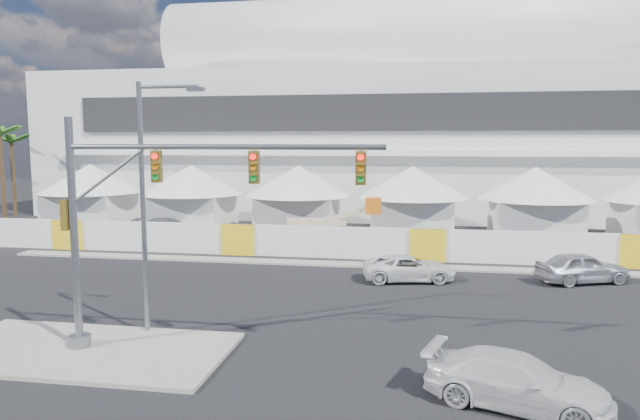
% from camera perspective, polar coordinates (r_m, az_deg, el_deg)
% --- Properties ---
extents(ground, '(160.00, 160.00, 0.00)m').
position_cam_1_polar(ground, '(22.25, -4.66, -12.24)').
color(ground, black).
rests_on(ground, ground).
extents(median_island, '(10.00, 5.00, 0.15)m').
position_cam_1_polar(median_island, '(21.90, -22.54, -12.86)').
color(median_island, gray).
rests_on(median_island, ground).
extents(stadium, '(80.00, 24.80, 21.98)m').
position_cam_1_polar(stadium, '(62.01, 12.94, 8.68)').
color(stadium, silver).
rests_on(stadium, ground).
extents(tent_row, '(53.40, 8.40, 5.40)m').
position_cam_1_polar(tent_row, '(44.81, 3.48, 1.55)').
color(tent_row, silver).
rests_on(tent_row, ground).
extents(hoarding_fence, '(70.00, 0.25, 2.00)m').
position_cam_1_polar(hoarding_fence, '(35.44, 10.69, -3.47)').
color(hoarding_fence, white).
rests_on(hoarding_fence, ground).
extents(palm_cluster, '(10.60, 10.60, 8.55)m').
position_cam_1_polar(palm_cluster, '(63.13, -28.37, 5.67)').
color(palm_cluster, '#47331E').
rests_on(palm_cluster, ground).
extents(sedan_silver, '(3.40, 5.08, 1.61)m').
position_cam_1_polar(sedan_silver, '(32.57, 24.73, -5.24)').
color(sedan_silver, silver).
rests_on(sedan_silver, ground).
extents(pickup_curb, '(3.12, 5.17, 1.34)m').
position_cam_1_polar(pickup_curb, '(30.42, 8.89, -5.76)').
color(pickup_curb, silver).
rests_on(pickup_curb, ground).
extents(pickup_near, '(3.46, 5.37, 1.45)m').
position_cam_1_polar(pickup_near, '(17.22, 19.06, -15.86)').
color(pickup_near, silver).
rests_on(pickup_near, ground).
extents(lot_car_c, '(3.34, 5.77, 1.57)m').
position_cam_1_polar(lot_car_c, '(44.35, -14.78, -1.80)').
color(lot_car_c, '#9D9DA1').
rests_on(lot_car_c, ground).
extents(traffic_mast, '(10.97, 0.77, 7.94)m').
position_cam_1_polar(traffic_mast, '(20.03, -18.10, -1.20)').
color(traffic_mast, gray).
rests_on(traffic_mast, median_island).
extents(streetlight_median, '(2.57, 0.26, 9.28)m').
position_cam_1_polar(streetlight_median, '(21.92, -16.76, 1.87)').
color(streetlight_median, gray).
rests_on(streetlight_median, median_island).
extents(boom_lift, '(7.31, 1.72, 3.72)m').
position_cam_1_polar(boom_lift, '(37.51, -1.16, -2.78)').
color(boom_lift, orange).
rests_on(boom_lift, ground).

